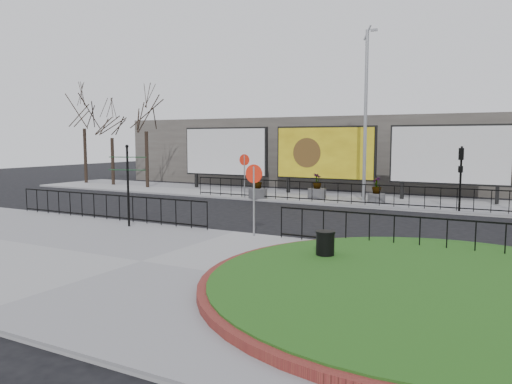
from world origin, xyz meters
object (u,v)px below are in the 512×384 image
Objects in this scene: litter_bin at (325,247)px; planter_b at (317,190)px; fingerpost_sign at (128,177)px; planter_a at (258,190)px; billboard_mid at (325,153)px; lamp_post at (366,113)px; planter_c at (377,194)px.

planter_b is at bearing 112.43° from litter_bin.
fingerpost_sign reaches higher than litter_bin.
planter_a reaches higher than litter_bin.
lamp_post is at bearing -33.25° from billboard_mid.
litter_bin is 0.63× the size of planter_a.
billboard_mid is 16.99m from litter_bin.
planter_c is (3.79, -2.32, -2.01)m from billboard_mid.
fingerpost_sign is at bearing -89.91° from planter_a.
lamp_post is at bearing 15.37° from planter_a.
litter_bin is at bearing -54.72° from planter_a.
lamp_post reaches higher than fingerpost_sign.
billboard_mid is 4.87m from planter_c.
planter_a is 6.56m from planter_c.
planter_b is at bearing 27.72° from planter_a.
fingerpost_sign is 8.94m from litter_bin.
billboard_mid is 4.38× the size of planter_b.
billboard_mid is 14.23m from fingerpost_sign.
fingerpost_sign reaches higher than planter_c.
planter_b is at bearing -180.00° from lamp_post.
litter_bin is 13.63m from planter_c.
fingerpost_sign is (-2.64, -13.97, -0.60)m from billboard_mid.
billboard_mid reaches higher than planter_b.
billboard_mid is 0.67× the size of lamp_post.
litter_bin is (8.64, -1.79, -1.44)m from fingerpost_sign.
fingerpost_sign reaches higher than planter_b.
planter_a is at bearing 125.28° from litter_bin.
fingerpost_sign is 2.32× the size of planter_c.
lamp_post is 6.63× the size of planter_a.
litter_bin is at bearing -27.30° from fingerpost_sign.
lamp_post is 6.86× the size of planter_c.
billboard_mid is 4.45× the size of planter_a.
lamp_post reaches higher than planter_b.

